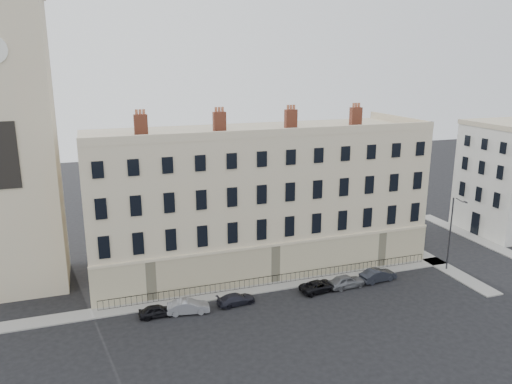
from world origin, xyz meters
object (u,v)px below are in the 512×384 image
Objects in this scene: car_a at (157,311)px; car_b at (188,307)px; car_c at (236,299)px; car_d at (319,286)px; car_f at (378,275)px; streetlamp at (451,231)px; car_e at (346,281)px.

car_b reaches higher than car_a.
car_c is 8.54m from car_d.
car_c is at bearing -79.08° from car_b.
car_b is 0.96× the size of car_f.
car_d is 16.02m from streetlamp.
car_e is at bearing -165.37° from streetlamp.
car_c is (4.55, 0.18, -0.10)m from car_b.
streetlamp is at bearing -80.83° from car_b.
car_b reaches higher than car_d.
car_f is (15.36, 0.12, 0.13)m from car_c.
car_a is 0.82× the size of car_d.
car_b is 13.10m from car_d.
car_a is at bearing 83.63° from car_f.
car_f is 0.49× the size of streetlamp.
car_a is 0.82× the size of car_f.
car_c is 0.92× the size of car_f.
car_e is at bearing 87.19° from car_f.
car_b is at bearing -165.74° from streetlamp.
car_e is at bearing -81.12° from car_b.
car_d is (15.84, -0.12, -0.00)m from car_a.
car_c is at bearing -91.24° from car_a.
car_f is (22.66, 0.04, 0.10)m from car_a.
car_f is (19.91, 0.30, 0.03)m from car_b.
car_c is (7.30, -0.09, -0.02)m from car_a.
car_a is 0.85× the size of car_b.
car_b is (2.74, -0.26, 0.07)m from car_a.
car_d is 6.82m from car_f.
car_a is at bearing -166.26° from streetlamp.
car_b is 19.92m from car_f.
car_a is 7.30m from car_c.
car_d is 0.49× the size of streetlamp.
car_e reaches higher than car_d.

